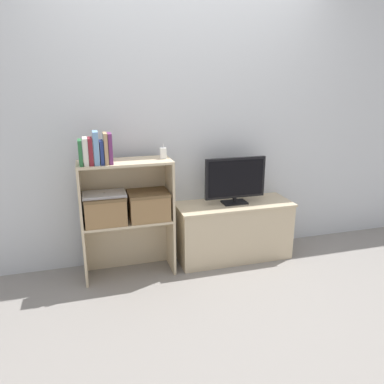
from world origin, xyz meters
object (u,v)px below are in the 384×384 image
(book_tan, at_px, (106,148))
(laptop, at_px, (104,194))
(book_forest, at_px, (80,153))
(book_maroon, at_px, (91,151))
(tv, at_px, (235,179))
(storage_basket_right, at_px, (149,204))
(baby_monitor, at_px, (163,153))
(storage_basket_left, at_px, (105,208))
(book_navy, at_px, (102,152))
(book_plum, at_px, (110,148))
(tv_stand, at_px, (233,230))
(book_ivory, at_px, (85,151))
(book_skyblue, at_px, (96,148))

(book_tan, distance_m, laptop, 0.38)
(book_forest, height_order, book_maroon, book_maroon)
(tv, relative_size, storage_basket_right, 1.69)
(baby_monitor, bearing_deg, storage_basket_left, -178.25)
(book_navy, bearing_deg, book_forest, 180.00)
(book_plum, distance_m, baby_monitor, 0.43)
(baby_monitor, bearing_deg, tv, 3.38)
(book_forest, xyz_separation_m, book_plum, (0.22, 0.00, 0.02))
(book_plum, xyz_separation_m, laptop, (-0.07, 0.04, -0.37))
(book_maroon, bearing_deg, tv_stand, 4.54)
(book_ivory, distance_m, storage_basket_right, 0.67)
(book_skyblue, xyz_separation_m, laptop, (0.04, 0.04, -0.38))
(tv_stand, relative_size, book_skyblue, 4.23)
(book_navy, relative_size, book_tan, 0.76)
(tv_stand, bearing_deg, baby_monitor, -176.49)
(tv, height_order, storage_basket_right, tv)
(book_ivory, bearing_deg, storage_basket_right, 5.13)
(storage_basket_left, height_order, laptop, laptop)
(book_skyblue, xyz_separation_m, book_plum, (0.10, 0.00, -0.01))
(baby_monitor, bearing_deg, book_plum, -172.33)
(tv, bearing_deg, book_maroon, -175.53)
(book_skyblue, relative_size, laptop, 0.74)
(book_tan, xyz_separation_m, baby_monitor, (0.46, 0.06, -0.07))
(book_maroon, distance_m, storage_basket_left, 0.48)
(tv, relative_size, laptop, 1.65)
(book_skyblue, bearing_deg, storage_basket_left, 48.38)
(storage_basket_left, xyz_separation_m, laptop, (0.00, -0.00, 0.12))
(tv_stand, relative_size, storage_basket_right, 3.19)
(book_navy, distance_m, storage_basket_right, 0.58)
(book_forest, bearing_deg, book_skyblue, -0.00)
(storage_basket_right, bearing_deg, tv_stand, 3.99)
(book_skyblue, bearing_deg, book_maroon, 180.00)
(book_tan, bearing_deg, book_navy, 180.00)
(book_ivory, height_order, storage_basket_left, book_ivory)
(book_navy, bearing_deg, book_skyblue, -180.00)
(tv_stand, bearing_deg, storage_basket_left, -177.24)
(book_navy, xyz_separation_m, storage_basket_left, (-0.00, 0.04, -0.46))
(book_navy, height_order, storage_basket_left, book_navy)
(storage_basket_right, relative_size, laptop, 0.98)
(tv, distance_m, book_plum, 1.14)
(book_skyblue, relative_size, storage_basket_right, 0.75)
(storage_basket_left, bearing_deg, storage_basket_right, 0.00)
(book_ivory, height_order, book_plum, book_plum)
(storage_basket_right, bearing_deg, book_forest, -175.25)
(book_forest, xyz_separation_m, book_maroon, (0.07, 0.00, 0.01))
(storage_basket_left, bearing_deg, book_navy, -85.86)
(book_maroon, height_order, book_plum, book_plum)
(book_forest, relative_size, storage_basket_right, 0.58)
(tv_stand, bearing_deg, book_skyblue, -175.30)
(book_ivory, xyz_separation_m, storage_basket_left, (0.12, 0.04, -0.47))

